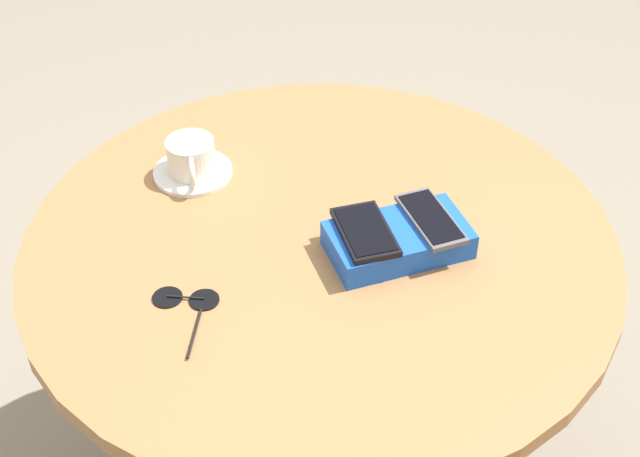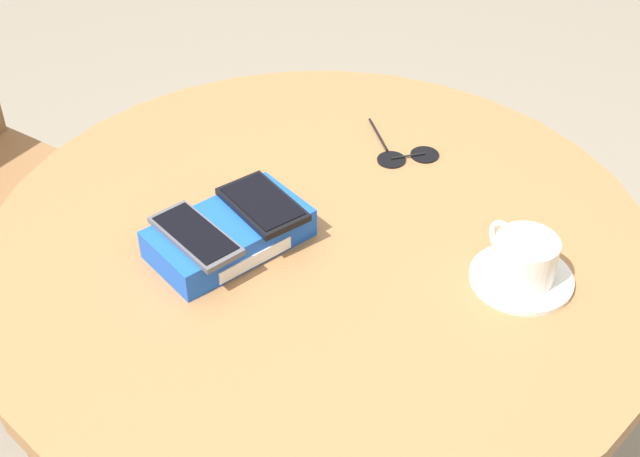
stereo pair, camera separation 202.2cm
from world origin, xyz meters
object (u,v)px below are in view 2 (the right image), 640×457
at_px(phone_gray, 195,235).
at_px(phone_black, 262,204).
at_px(round_table, 320,297).
at_px(sunglasses, 405,155).
at_px(phone_box, 229,234).
at_px(coffee_cup, 524,257).
at_px(saucer, 521,278).

distance_m(phone_gray, phone_black, 0.11).
bearing_deg(round_table, sunglasses, 27.32).
height_order(phone_box, phone_gray, phone_gray).
xyz_separation_m(phone_box, coffee_cup, (0.31, -0.25, 0.02)).
bearing_deg(phone_box, saucer, -39.85).
xyz_separation_m(phone_black, coffee_cup, (0.25, -0.26, -0.01)).
relative_size(round_table, phone_gray, 6.37).
height_order(coffee_cup, sunglasses, coffee_cup).
height_order(phone_gray, sunglasses, phone_gray).
relative_size(round_table, phone_box, 4.09).
height_order(phone_gray, saucer, phone_gray).
distance_m(phone_gray, saucer, 0.44).
bearing_deg(sunglasses, phone_box, -169.31).
height_order(phone_box, phone_black, phone_black).
bearing_deg(round_table, coffee_cup, -46.79).
xyz_separation_m(saucer, coffee_cup, (0.00, 0.00, 0.04)).
relative_size(phone_black, coffee_cup, 1.20).
bearing_deg(phone_gray, sunglasses, 10.85).
relative_size(phone_box, coffee_cup, 2.04).
bearing_deg(saucer, sunglasses, 85.09).
bearing_deg(phone_black, phone_gray, -171.84).
distance_m(round_table, saucer, 0.31).
xyz_separation_m(phone_gray, sunglasses, (0.39, 0.07, -0.05)).
bearing_deg(phone_gray, round_table, -12.93).
bearing_deg(phone_gray, phone_black, 8.16).
bearing_deg(phone_black, coffee_cup, -45.61).
height_order(saucer, sunglasses, saucer).
distance_m(phone_black, saucer, 0.37).
bearing_deg(coffee_cup, round_table, 133.21).
distance_m(round_table, phone_box, 0.19).
height_order(round_table, sunglasses, sunglasses).
xyz_separation_m(saucer, sunglasses, (0.03, 0.32, -0.00)).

